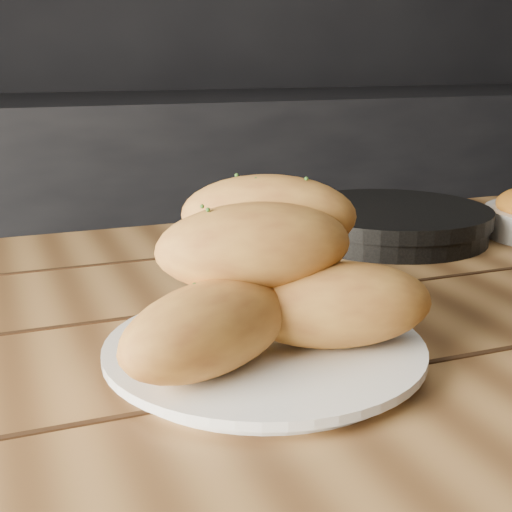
{
  "coord_description": "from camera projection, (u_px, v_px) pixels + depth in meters",
  "views": [
    {
      "loc": [
        -0.74,
        -0.15,
        1.01
      ],
      "look_at": [
        -0.52,
        0.39,
        0.84
      ],
      "focal_mm": 50.0,
      "sensor_mm": 36.0,
      "label": 1
    }
  ],
  "objects": [
    {
      "name": "plate",
      "position": [
        264.0,
        351.0,
        0.61
      ],
      "size": [
        0.28,
        0.28,
        0.02
      ],
      "color": "white",
      "rests_on": "table"
    },
    {
      "name": "bread_rolls",
      "position": [
        261.0,
        276.0,
        0.6
      ],
      "size": [
        0.3,
        0.25,
        0.14
      ],
      "color": "gold",
      "rests_on": "plate"
    },
    {
      "name": "skillet",
      "position": [
        391.0,
        222.0,
        1.03
      ],
      "size": [
        0.42,
        0.29,
        0.05
      ],
      "color": "black",
      "rests_on": "table"
    },
    {
      "name": "counter",
      "position": [
        263.0,
        252.0,
        2.07
      ],
      "size": [
        2.8,
        0.6,
        0.9
      ],
      "primitive_type": "cube",
      "color": "black",
      "rests_on": "ground"
    },
    {
      "name": "table",
      "position": [
        365.0,
        408.0,
        0.73
      ],
      "size": [
        1.48,
        0.98,
        0.75
      ],
      "color": "olive",
      "rests_on": "ground"
    }
  ]
}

